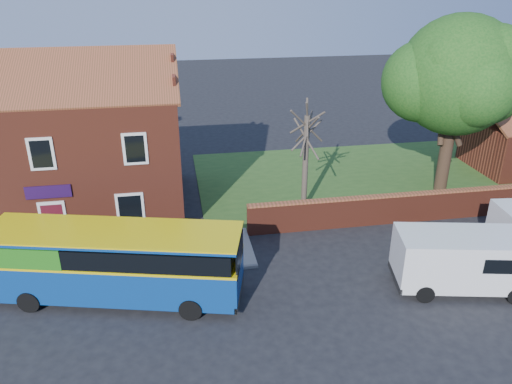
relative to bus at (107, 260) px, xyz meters
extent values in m
plane|color=black|center=(4.11, -2.89, -1.69)|extent=(120.00, 120.00, 0.00)
cube|color=gray|center=(-2.89, 2.86, -1.63)|extent=(18.00, 3.50, 0.12)
cube|color=slate|center=(-2.89, 1.11, -1.62)|extent=(18.00, 0.15, 0.14)
cube|color=#426B28|center=(17.11, 10.11, -1.67)|extent=(26.00, 12.00, 0.04)
cube|color=maroon|center=(-2.89, 8.61, 1.56)|extent=(12.00, 8.00, 6.50)
cube|color=brown|center=(-2.89, 6.61, 5.81)|extent=(12.30, 4.08, 2.16)
cube|color=brown|center=(-2.89, 10.61, 5.81)|extent=(12.30, 4.08, 2.16)
cube|color=black|center=(-2.89, 4.58, 2.91)|extent=(1.10, 0.06, 1.50)
cube|color=#4C0F19|center=(-2.89, 4.56, -0.59)|extent=(0.95, 0.04, 2.10)
cube|color=silver|center=(-2.89, 4.58, -0.54)|extent=(1.20, 0.06, 2.30)
cube|color=#240C39|center=(-2.89, 4.55, 1.11)|extent=(2.00, 0.06, 0.60)
cube|color=maroon|center=(17.11, 4.11, -0.94)|extent=(22.00, 0.30, 1.50)
cube|color=brown|center=(17.11, 4.11, -0.14)|extent=(22.00, 0.38, 0.10)
cube|color=navy|center=(0.30, -0.08, -0.58)|extent=(10.00, 4.73, 1.54)
cube|color=yellow|center=(0.30, -0.08, 0.19)|extent=(10.02, 4.75, 0.10)
cube|color=black|center=(0.30, -0.08, 0.66)|extent=(9.63, 4.65, 0.77)
cube|color=#287B1A|center=(-2.80, 0.71, 0.66)|extent=(3.80, 3.20, 0.82)
cube|color=navy|center=(0.30, -0.08, 1.17)|extent=(10.00, 4.73, 0.14)
cube|color=yellow|center=(0.30, -0.08, 1.25)|extent=(10.05, 4.78, 0.06)
cylinder|color=black|center=(-2.98, -0.41, -1.25)|extent=(0.91, 0.49, 0.87)
cylinder|color=black|center=(-2.43, 1.78, -1.25)|extent=(0.91, 0.49, 0.87)
cylinder|color=black|center=(3.03, -1.94, -1.25)|extent=(0.91, 0.49, 0.87)
cylinder|color=black|center=(3.59, 0.26, -1.25)|extent=(0.91, 0.49, 0.87)
cube|color=white|center=(14.05, -1.79, -0.32)|extent=(5.82, 3.26, 2.08)
cylinder|color=black|center=(12.12, -2.45, -1.33)|extent=(0.75, 0.36, 0.72)
cylinder|color=black|center=(12.54, -0.42, -1.33)|extent=(0.75, 0.36, 0.72)
cylinder|color=black|center=(15.98, -1.13, -1.33)|extent=(0.75, 0.36, 0.72)
cylinder|color=black|center=(17.98, 1.28, -1.34)|extent=(0.71, 0.29, 0.69)
cylinder|color=black|center=(18.21, 7.56, 0.38)|extent=(0.72, 0.72, 4.14)
sphere|color=#396C21|center=(18.21, 7.56, 5.06)|extent=(6.48, 6.48, 6.48)
sphere|color=#396C21|center=(20.10, 7.92, 4.52)|extent=(4.68, 4.68, 4.68)
sphere|color=#396C21|center=(16.50, 8.10, 4.70)|extent=(4.50, 4.50, 4.50)
cylinder|color=#4C4238|center=(9.56, 6.36, 0.94)|extent=(0.30, 0.30, 5.26)
cylinder|color=#4C4238|center=(9.56, 6.36, 2.82)|extent=(0.31, 2.57, 2.07)
cylinder|color=#4C4238|center=(9.56, 6.36, 2.63)|extent=(1.34, 1.89, 1.89)
cylinder|color=#4C4238|center=(9.56, 6.36, 3.01)|extent=(2.15, 0.99, 2.10)
camera|label=1|loc=(2.84, -17.25, 10.25)|focal=35.00mm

